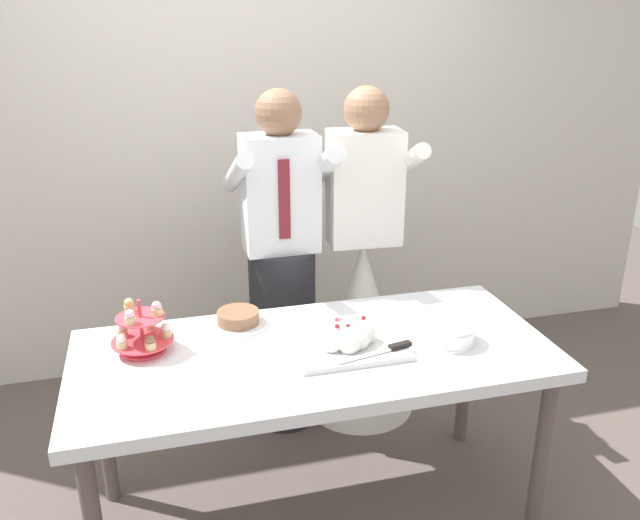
{
  "coord_description": "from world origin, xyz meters",
  "views": [
    {
      "loc": [
        -0.54,
        -2.11,
        1.97
      ],
      "look_at": [
        0.06,
        0.15,
        1.07
      ],
      "focal_mm": 36.71,
      "sensor_mm": 36.0,
      "label": 1
    }
  ],
  "objects_px": {
    "dessert_table": "(315,367)",
    "cupcake_stand": "(142,332)",
    "round_cake": "(238,319)",
    "plate_stack": "(449,333)",
    "main_cake_tray": "(348,339)",
    "person_groom": "(282,283)",
    "person_bride": "(362,305)"
  },
  "relations": [
    {
      "from": "dessert_table",
      "to": "round_cake",
      "type": "relative_size",
      "value": 7.5
    },
    {
      "from": "main_cake_tray",
      "to": "person_groom",
      "type": "bearing_deg",
      "value": 97.44
    },
    {
      "from": "cupcake_stand",
      "to": "person_bride",
      "type": "xyz_separation_m",
      "value": [
        1.05,
        0.57,
        -0.27
      ]
    },
    {
      "from": "person_groom",
      "to": "person_bride",
      "type": "relative_size",
      "value": 1.0
    },
    {
      "from": "main_cake_tray",
      "to": "person_bride",
      "type": "relative_size",
      "value": 0.26
    },
    {
      "from": "dessert_table",
      "to": "plate_stack",
      "type": "bearing_deg",
      "value": -8.58
    },
    {
      "from": "main_cake_tray",
      "to": "person_bride",
      "type": "height_order",
      "value": "person_bride"
    },
    {
      "from": "dessert_table",
      "to": "plate_stack",
      "type": "xyz_separation_m",
      "value": [
        0.51,
        -0.08,
        0.11
      ]
    },
    {
      "from": "round_cake",
      "to": "person_groom",
      "type": "bearing_deg",
      "value": 58.42
    },
    {
      "from": "round_cake",
      "to": "plate_stack",
      "type": "bearing_deg",
      "value": -25.14
    },
    {
      "from": "round_cake",
      "to": "person_groom",
      "type": "height_order",
      "value": "person_groom"
    },
    {
      "from": "dessert_table",
      "to": "cupcake_stand",
      "type": "relative_size",
      "value": 7.83
    },
    {
      "from": "cupcake_stand",
      "to": "round_cake",
      "type": "distance_m",
      "value": 0.4
    },
    {
      "from": "dessert_table",
      "to": "person_bride",
      "type": "bearing_deg",
      "value": 59.27
    },
    {
      "from": "dessert_table",
      "to": "cupcake_stand",
      "type": "bearing_deg",
      "value": 166.18
    },
    {
      "from": "cupcake_stand",
      "to": "person_groom",
      "type": "height_order",
      "value": "person_groom"
    },
    {
      "from": "dessert_table",
      "to": "main_cake_tray",
      "type": "relative_size",
      "value": 4.15
    },
    {
      "from": "cupcake_stand",
      "to": "round_cake",
      "type": "relative_size",
      "value": 0.96
    },
    {
      "from": "plate_stack",
      "to": "round_cake",
      "type": "xyz_separation_m",
      "value": [
        -0.76,
        0.36,
        -0.01
      ]
    },
    {
      "from": "dessert_table",
      "to": "main_cake_tray",
      "type": "xyz_separation_m",
      "value": [
        0.12,
        -0.03,
        0.12
      ]
    },
    {
      "from": "dessert_table",
      "to": "main_cake_tray",
      "type": "height_order",
      "value": "main_cake_tray"
    },
    {
      "from": "cupcake_stand",
      "to": "person_bride",
      "type": "bearing_deg",
      "value": 28.48
    },
    {
      "from": "dessert_table",
      "to": "person_bride",
      "type": "distance_m",
      "value": 0.85
    },
    {
      "from": "person_groom",
      "to": "person_bride",
      "type": "height_order",
      "value": "same"
    },
    {
      "from": "cupcake_stand",
      "to": "main_cake_tray",
      "type": "xyz_separation_m",
      "value": [
        0.75,
        -0.18,
        -0.04
      ]
    },
    {
      "from": "main_cake_tray",
      "to": "person_groom",
      "type": "height_order",
      "value": "person_groom"
    },
    {
      "from": "cupcake_stand",
      "to": "plate_stack",
      "type": "distance_m",
      "value": 1.16
    },
    {
      "from": "main_cake_tray",
      "to": "plate_stack",
      "type": "relative_size",
      "value": 2.17
    },
    {
      "from": "main_cake_tray",
      "to": "person_bride",
      "type": "distance_m",
      "value": 0.85
    },
    {
      "from": "plate_stack",
      "to": "person_groom",
      "type": "height_order",
      "value": "person_groom"
    },
    {
      "from": "dessert_table",
      "to": "round_cake",
      "type": "xyz_separation_m",
      "value": [
        -0.25,
        0.28,
        0.1
      ]
    },
    {
      "from": "cupcake_stand",
      "to": "person_groom",
      "type": "bearing_deg",
      "value": 41.37
    }
  ]
}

